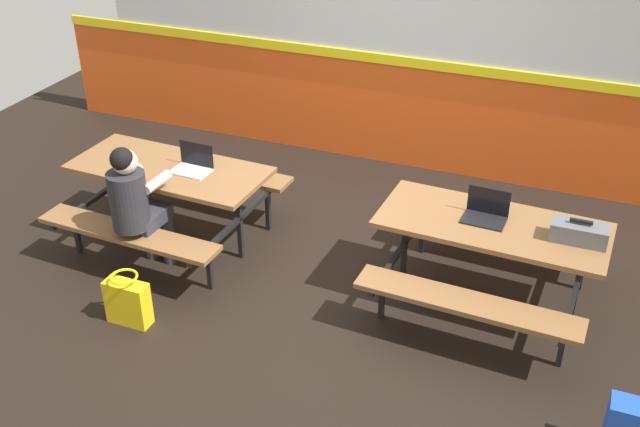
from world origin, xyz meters
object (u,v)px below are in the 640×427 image
Objects in this scene: picnic_table_left at (171,184)px; tote_bag_bright at (128,301)px; toolbox_grey at (579,233)px; picnic_table_right at (490,242)px; laptop_silver at (193,165)px; laptop_dark at (485,213)px; student_nearer at (135,201)px.

picnic_table_left is 1.24m from tote_bag_bright.
toolbox_grey is (3.36, 0.07, 0.24)m from picnic_table_left.
toolbox_grey is at bearing -2.53° from picnic_table_right.
laptop_silver is (0.23, 0.03, 0.21)m from picnic_table_left.
laptop_dark is at bearing 174.33° from toolbox_grey.
toolbox_grey is 0.93× the size of tote_bag_bright.
laptop_dark is (-0.07, 0.04, 0.21)m from picnic_table_right.
laptop_dark reaches higher than picnic_table_left.
toolbox_grey is at bearing 21.63° from tote_bag_bright.
laptop_dark is (2.65, 0.70, 0.08)m from student_nearer.
laptop_dark is at bearing 2.59° from laptop_silver.
laptop_dark is at bearing 2.96° from picnic_table_left.
laptop_silver reaches higher than picnic_table_left.
laptop_silver is 0.82× the size of toolbox_grey.
student_nearer reaches higher than toolbox_grey.
laptop_dark is (2.68, 0.14, 0.21)m from picnic_table_left.
picnic_table_left is at bearing -178.79° from toolbox_grey.
student_nearer is 3.02× the size of toolbox_grey.
tote_bag_bright is at bearing -87.12° from laptop_silver.
picnic_table_right is at bearing 26.83° from tote_bag_bright.
picnic_table_right is 2.80m from student_nearer.
picnic_table_right is 5.27× the size of laptop_dark.
laptop_silver is 3.14m from toolbox_grey.
student_nearer is at bearing -166.41° from picnic_table_right.
laptop_silver and laptop_dark have the same top height.
picnic_table_left is 1.44× the size of student_nearer.
picnic_table_right is 2.79m from tote_bag_bright.
picnic_table_right is 0.23m from laptop_dark.
toolbox_grey is (0.61, -0.03, 0.24)m from picnic_table_right.
picnic_table_right is 2.53m from laptop_silver.
laptop_dark reaches higher than picnic_table_right.
student_nearer is 2.74m from laptop_dark.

